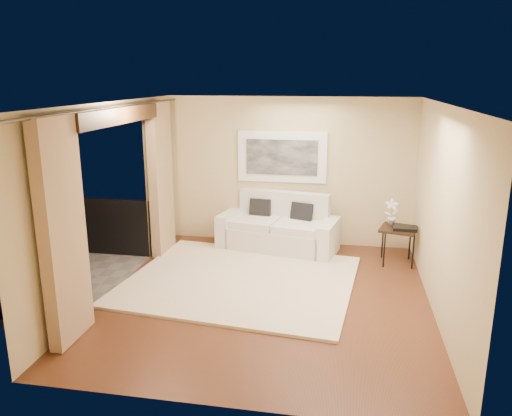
% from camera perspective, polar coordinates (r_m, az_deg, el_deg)
% --- Properties ---
extents(floor, '(5.00, 5.00, 0.00)m').
position_cam_1_polar(floor, '(7.21, 1.27, -10.09)').
color(floor, brown).
rests_on(floor, ground).
extents(room_shell, '(5.00, 6.40, 5.00)m').
position_cam_1_polar(room_shell, '(7.21, -15.85, 10.14)').
color(room_shell, white).
rests_on(room_shell, ground).
extents(balcony, '(1.81, 2.60, 1.17)m').
position_cam_1_polar(balcony, '(8.28, -22.09, -6.54)').
color(balcony, '#605B56').
rests_on(balcony, ground).
extents(curtains, '(0.16, 4.80, 2.64)m').
position_cam_1_polar(curtains, '(7.38, -15.07, 0.96)').
color(curtains, tan).
rests_on(curtains, ground).
extents(artwork, '(1.62, 0.07, 0.92)m').
position_cam_1_polar(artwork, '(9.11, 2.97, 5.83)').
color(artwork, white).
rests_on(artwork, room_shell).
extents(rug, '(3.63, 3.25, 0.04)m').
position_cam_1_polar(rug, '(7.71, -1.76, -8.23)').
color(rug, '#F8E7C8').
rests_on(rug, floor).
extents(sofa, '(2.23, 1.29, 1.01)m').
position_cam_1_polar(sofa, '(9.04, 2.66, -2.47)').
color(sofa, white).
rests_on(sofa, floor).
extents(side_table, '(0.69, 0.69, 0.62)m').
position_cam_1_polar(side_table, '(8.59, 15.97, -2.56)').
color(side_table, black).
rests_on(side_table, floor).
extents(tray, '(0.39, 0.29, 0.05)m').
position_cam_1_polar(tray, '(8.49, 16.63, -2.21)').
color(tray, black).
rests_on(tray, side_table).
extents(orchid, '(0.25, 0.18, 0.44)m').
position_cam_1_polar(orchid, '(8.65, 15.25, -0.44)').
color(orchid, white).
rests_on(orchid, side_table).
extents(bistro_table, '(0.63, 0.63, 0.69)m').
position_cam_1_polar(bistro_table, '(8.67, -21.53, -2.58)').
color(bistro_table, black).
rests_on(bistro_table, balcony).
extents(balcony_chair_far, '(0.51, 0.52, 0.99)m').
position_cam_1_polar(balcony_chair_far, '(8.10, -22.74, -4.08)').
color(balcony_chair_far, black).
rests_on(balcony_chair_far, balcony).
extents(balcony_chair_near, '(0.45, 0.45, 1.03)m').
position_cam_1_polar(balcony_chair_near, '(7.17, -22.59, -6.26)').
color(balcony_chair_near, black).
rests_on(balcony_chair_near, balcony).
extents(ice_bucket, '(0.18, 0.18, 0.20)m').
position_cam_1_polar(ice_bucket, '(8.76, -22.37, -1.23)').
color(ice_bucket, silver).
rests_on(ice_bucket, bistro_table).
extents(candle, '(0.06, 0.06, 0.07)m').
position_cam_1_polar(candle, '(8.70, -20.86, -1.64)').
color(candle, red).
rests_on(candle, bistro_table).
extents(vase, '(0.04, 0.04, 0.18)m').
position_cam_1_polar(vase, '(8.50, -22.70, -1.81)').
color(vase, silver).
rests_on(vase, bistro_table).
extents(glass_a, '(0.06, 0.06, 0.12)m').
position_cam_1_polar(glass_a, '(8.48, -21.25, -1.91)').
color(glass_a, silver).
rests_on(glass_a, bistro_table).
extents(glass_b, '(0.06, 0.06, 0.12)m').
position_cam_1_polar(glass_b, '(8.59, -20.83, -1.67)').
color(glass_b, white).
rests_on(glass_b, bistro_table).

